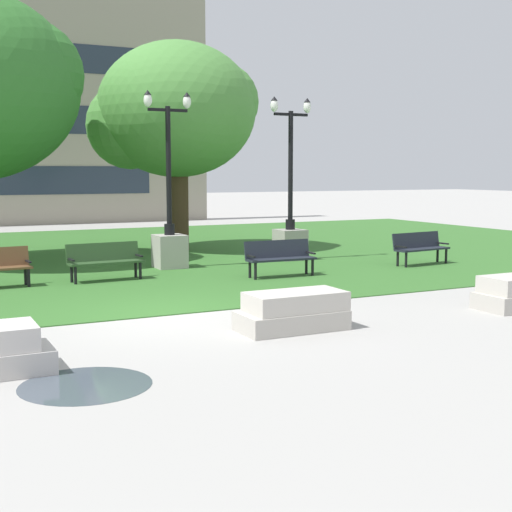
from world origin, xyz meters
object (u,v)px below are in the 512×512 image
object	(u,v)px
lamp_post_left	(290,227)
lamp_post_right	(169,232)
concrete_block_left	(293,312)
park_bench_far_right	(280,256)
park_bench_far_left	(420,246)
park_bench_near_right	(105,259)

from	to	relation	value
lamp_post_left	lamp_post_right	distance (m)	3.84
lamp_post_left	lamp_post_right	bearing A→B (deg)	-178.22
concrete_block_left	park_bench_far_right	world-z (taller)	park_bench_far_right
park_bench_far_left	lamp_post_right	bearing A→B (deg)	159.21
lamp_post_right	park_bench_far_left	bearing A→B (deg)	-20.79
lamp_post_right	park_bench_far_right	bearing A→B (deg)	-55.12
lamp_post_left	lamp_post_right	world-z (taller)	lamp_post_left
park_bench_near_right	lamp_post_left	bearing A→B (deg)	14.75
concrete_block_left	park_bench_far_right	bearing A→B (deg)	63.94
lamp_post_right	concrete_block_left	bearing A→B (deg)	-94.97
park_bench_far_left	park_bench_near_right	bearing A→B (deg)	173.26
concrete_block_left	park_bench_far_left	world-z (taller)	park_bench_far_left
park_bench_far_right	lamp_post_right	distance (m)	3.40
park_bench_far_right	lamp_post_left	size ratio (longest dim) A/B	0.38
park_bench_near_right	lamp_post_right	world-z (taller)	lamp_post_right
concrete_block_left	park_bench_far_left	distance (m)	9.23
concrete_block_left	park_bench_far_left	xyz separation A→B (m)	(7.28, 5.66, 0.23)
concrete_block_left	park_bench_near_right	size ratio (longest dim) A/B	0.99
park_bench_near_right	lamp_post_left	distance (m)	6.23
park_bench_near_right	park_bench_far_left	distance (m)	8.81
concrete_block_left	park_bench_far_right	size ratio (longest dim) A/B	1.00
lamp_post_left	park_bench_far_left	bearing A→B (deg)	-43.65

